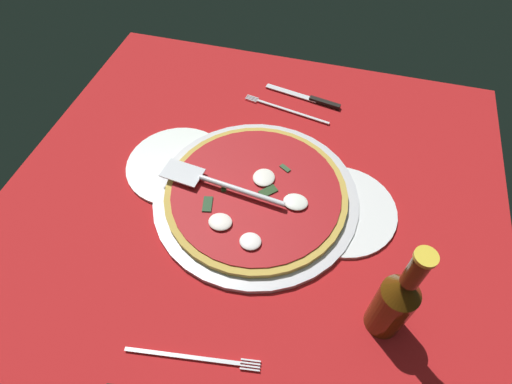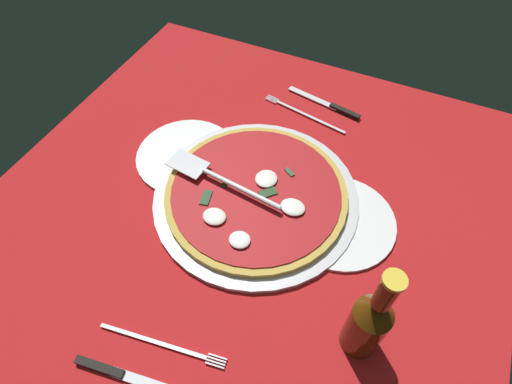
# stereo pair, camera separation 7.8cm
# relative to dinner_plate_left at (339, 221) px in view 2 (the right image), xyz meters

# --- Properties ---
(ground_plane) EXTENTS (0.97, 0.97, 0.01)m
(ground_plane) POSITION_rel_dinner_plate_left_xyz_m (0.17, 0.03, -0.01)
(ground_plane) COLOR #A7181A
(checker_pattern) EXTENTS (0.97, 0.97, 0.00)m
(checker_pattern) POSITION_rel_dinner_plate_left_xyz_m (0.17, 0.03, -0.01)
(checker_pattern) COLOR silver
(checker_pattern) RESTS_ON ground_plane
(pizza_pan) EXTENTS (0.40, 0.40, 0.01)m
(pizza_pan) POSITION_rel_dinner_plate_left_xyz_m (0.16, 0.01, 0.00)
(pizza_pan) COLOR silver
(pizza_pan) RESTS_ON ground_plane
(dinner_plate_left) EXTENTS (0.21, 0.21, 0.01)m
(dinner_plate_left) POSITION_rel_dinner_plate_left_xyz_m (0.00, 0.00, 0.00)
(dinner_plate_left) COLOR silver
(dinner_plate_left) RESTS_ON ground_plane
(dinner_plate_right) EXTENTS (0.21, 0.21, 0.01)m
(dinner_plate_right) POSITION_rel_dinner_plate_left_xyz_m (0.34, -0.02, 0.00)
(dinner_plate_right) COLOR white
(dinner_plate_right) RESTS_ON ground_plane
(pizza) EXTENTS (0.35, 0.35, 0.02)m
(pizza) POSITION_rel_dinner_plate_left_xyz_m (0.16, 0.02, 0.02)
(pizza) COLOR gold
(pizza) RESTS_ON pizza_pan
(pizza_server) EXTENTS (0.25, 0.06, 0.01)m
(pizza_server) POSITION_rel_dinner_plate_left_xyz_m (0.24, 0.03, 0.04)
(pizza_server) COLOR silver
(pizza_server) RESTS_ON pizza
(place_setting_near) EXTENTS (0.22, 0.16, 0.01)m
(place_setting_near) POSITION_rel_dinner_plate_left_xyz_m (0.14, -0.28, -0.00)
(place_setting_near) COLOR white
(place_setting_near) RESTS_ON ground_plane
(place_setting_far) EXTENTS (0.21, 0.15, 0.01)m
(place_setting_far) POSITION_rel_dinner_plate_left_xyz_m (0.19, 0.36, -0.00)
(place_setting_far) COLOR white
(place_setting_far) RESTS_ON ground_plane
(beer_bottle) EXTENTS (0.06, 0.06, 0.22)m
(beer_bottle) POSITION_rel_dinner_plate_left_xyz_m (-0.09, 0.20, 0.08)
(beer_bottle) COLOR #4B2B08
(beer_bottle) RESTS_ON ground_plane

